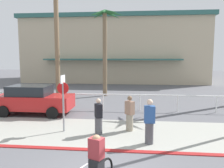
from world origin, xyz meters
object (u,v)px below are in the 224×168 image
cyclist_yellow_0 (95,166)px  pedestrian_0 (149,123)px  pedestrian_1 (99,118)px  car_red_1 (33,99)px  stop_sign_bike_lane (63,95)px  palm_tree_2 (105,31)px  palm_tree_1 (57,16)px  pedestrian_2 (130,115)px

cyclist_yellow_0 → pedestrian_0: bearing=65.8°
cyclist_yellow_0 → pedestrian_1: pedestrian_1 is taller
car_red_1 → cyclist_yellow_0: size_ratio=2.61×
car_red_1 → pedestrian_0: (6.49, -4.05, -0.05)m
stop_sign_bike_lane → palm_tree_2: (0.61, 9.68, 3.79)m
palm_tree_1 → cyclist_yellow_0: bearing=-67.4°
cyclist_yellow_0 → pedestrian_1: size_ratio=1.06×
palm_tree_1 → pedestrian_0: (6.67, -9.06, -5.67)m
stop_sign_bike_lane → cyclist_yellow_0: 5.09m
stop_sign_bike_lane → pedestrian_2: 3.11m
palm_tree_2 → car_red_1: (-3.36, -6.74, -4.60)m
car_red_1 → pedestrian_0: pedestrian_0 is taller
pedestrian_1 → pedestrian_2: pedestrian_2 is taller
stop_sign_bike_lane → palm_tree_1: size_ratio=0.29×
cyclist_yellow_0 → pedestrian_0: (1.51, 3.36, 0.13)m
cyclist_yellow_0 → pedestrian_2: 4.91m
pedestrian_1 → pedestrian_2: size_ratio=0.98×
palm_tree_2 → pedestrian_0: size_ratio=4.08×
stop_sign_bike_lane → pedestrian_1: 1.89m
cyclist_yellow_0 → car_red_1: bearing=123.9°
stop_sign_bike_lane → palm_tree_2: bearing=86.4°
car_red_1 → pedestrian_1: car_red_1 is taller
cyclist_yellow_0 → pedestrian_2: bearing=81.7°
cyclist_yellow_0 → pedestrian_1: 4.31m
palm_tree_1 → pedestrian_2: size_ratio=5.37×
pedestrian_2 → stop_sign_bike_lane: bearing=-172.5°
car_red_1 → pedestrian_2: bearing=-24.2°
pedestrian_1 → stop_sign_bike_lane: bearing=172.7°
car_red_1 → cyclist_yellow_0: 8.93m
palm_tree_1 → cyclist_yellow_0: palm_tree_1 is taller
pedestrian_2 → car_red_1: bearing=155.8°
palm_tree_1 → pedestrian_1: 10.97m
palm_tree_2 → pedestrian_1: size_ratio=4.54×
car_red_1 → cyclist_yellow_0: car_red_1 is taller
palm_tree_1 → palm_tree_2: palm_tree_1 is taller
palm_tree_1 → palm_tree_2: size_ratio=1.21×
stop_sign_bike_lane → car_red_1: 4.11m
pedestrian_0 → pedestrian_1: 2.31m
pedestrian_0 → pedestrian_2: pedestrian_0 is taller
palm_tree_2 → cyclist_yellow_0: (1.62, -14.15, -4.78)m
stop_sign_bike_lane → palm_tree_1: bearing=110.2°
stop_sign_bike_lane → cyclist_yellow_0: size_ratio=1.52×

